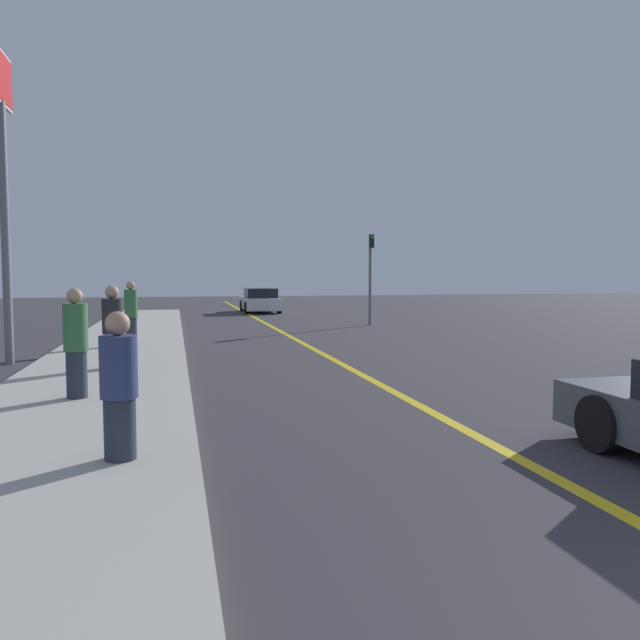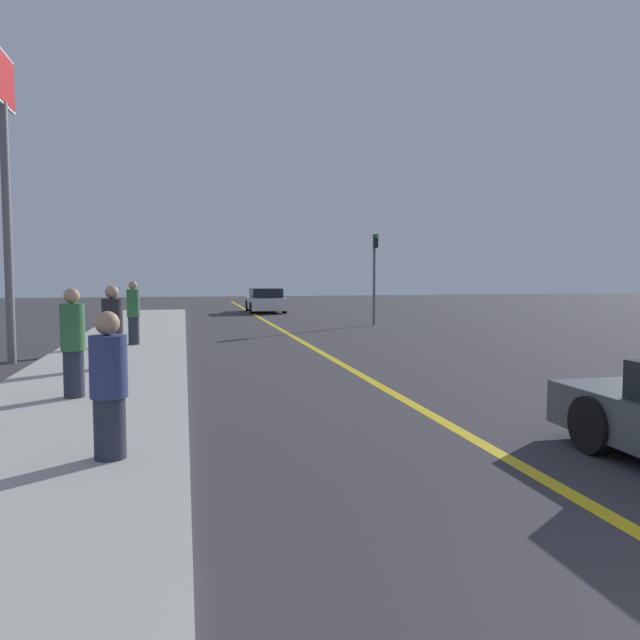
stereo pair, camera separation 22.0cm
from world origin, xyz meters
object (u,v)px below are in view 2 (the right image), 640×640
(car_ahead_center, at_px, (266,301))
(traffic_light, at_px, (375,269))
(pedestrian_near_curb, at_px, (109,386))
(roadside_sign, at_px, (4,134))
(pedestrian_mid_group, at_px, (73,343))
(pedestrian_by_sign, at_px, (133,313))
(pedestrian_far_standing, at_px, (113,327))

(car_ahead_center, relative_size, traffic_light, 1.08)
(pedestrian_near_curb, distance_m, roadside_sign, 10.67)
(pedestrian_mid_group, bearing_deg, pedestrian_by_sign, 87.40)
(pedestrian_far_standing, xyz_separation_m, pedestrian_by_sign, (0.09, 4.53, 0.04))
(traffic_light, bearing_deg, pedestrian_mid_group, -123.68)
(car_ahead_center, height_order, traffic_light, traffic_light)
(roadside_sign, bearing_deg, pedestrian_far_standing, -39.75)
(pedestrian_near_curb, height_order, roadside_sign, roadside_sign)
(pedestrian_far_standing, distance_m, roadside_sign, 5.54)
(car_ahead_center, height_order, roadside_sign, roadside_sign)
(pedestrian_near_curb, distance_m, pedestrian_by_sign, 11.53)
(pedestrian_mid_group, bearing_deg, roadside_sign, 113.01)
(traffic_light, xyz_separation_m, roadside_sign, (-11.91, -9.02, 3.08))
(pedestrian_near_curb, height_order, pedestrian_by_sign, pedestrian_by_sign)
(pedestrian_far_standing, bearing_deg, roadside_sign, 140.25)
(pedestrian_near_curb, bearing_deg, traffic_light, 64.51)
(car_ahead_center, relative_size, pedestrian_far_standing, 2.32)
(pedestrian_near_curb, height_order, pedestrian_mid_group, pedestrian_mid_group)
(pedestrian_by_sign, bearing_deg, traffic_light, 35.56)
(traffic_light, bearing_deg, car_ahead_center, 108.31)
(pedestrian_by_sign, bearing_deg, car_ahead_center, 70.38)
(pedestrian_mid_group, relative_size, pedestrian_far_standing, 1.01)
(car_ahead_center, xyz_separation_m, pedestrian_by_sign, (-5.94, -16.67, 0.39))
(pedestrian_mid_group, xyz_separation_m, roadside_sign, (-2.30, 5.41, 4.41))
(pedestrian_near_curb, xyz_separation_m, traffic_light, (8.65, 18.13, 1.42))
(car_ahead_center, height_order, pedestrian_mid_group, pedestrian_mid_group)
(roadside_sign, bearing_deg, pedestrian_mid_group, -66.99)
(roadside_sign, bearing_deg, traffic_light, 37.14)
(car_ahead_center, bearing_deg, roadside_sign, -113.83)
(traffic_light, distance_m, roadside_sign, 15.26)
(pedestrian_mid_group, xyz_separation_m, traffic_light, (9.62, 14.43, 1.33))
(pedestrian_near_curb, bearing_deg, car_ahead_center, 79.30)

